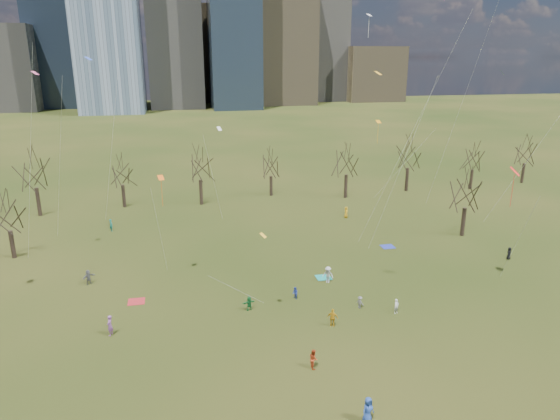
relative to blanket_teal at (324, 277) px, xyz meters
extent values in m
plane|color=black|center=(-4.18, -9.09, -0.01)|extent=(500.00, 500.00, 0.00)
cube|color=#726347|center=(40.82, 205.91, 35.98)|extent=(28.00, 28.00, 72.00)
cube|color=#384C66|center=(-64.18, 210.91, 32.48)|extent=(25.00, 25.00, 65.00)
cube|color=slate|center=(65.82, 220.91, 28.98)|extent=(22.00, 22.00, 58.00)
cube|color=#726347|center=(0.82, 230.91, 23.98)|extent=(30.00, 30.00, 48.00)
cube|color=#726347|center=(90.82, 215.91, 13.98)|extent=(30.00, 28.00, 28.00)
cylinder|color=black|center=(-35.18, 29.91, 2.12)|extent=(0.55, 0.55, 4.28)
cylinder|color=black|center=(-23.18, 31.91, 1.79)|extent=(0.52, 0.52, 3.60)
cylinder|color=black|center=(-11.18, 30.91, 2.01)|extent=(0.54, 0.54, 4.05)
cylinder|color=black|center=(0.82, 33.91, 1.67)|extent=(0.51, 0.51, 3.38)
cylinder|color=black|center=(12.82, 29.91, 1.97)|extent=(0.54, 0.54, 3.96)
cylinder|color=black|center=(24.82, 31.91, 2.05)|extent=(0.54, 0.54, 4.14)
cylinder|color=black|center=(36.82, 30.91, 1.74)|extent=(0.52, 0.52, 3.51)
cylinder|color=black|center=(48.82, 32.91, 1.85)|extent=(0.53, 0.53, 3.74)
cylinder|color=black|center=(-34.18, 12.91, 1.67)|extent=(0.51, 0.51, 3.38)
cylinder|color=black|center=(21.82, 8.91, 1.90)|extent=(0.53, 0.53, 3.83)
cube|color=teal|center=(0.00, 0.00, 0.00)|extent=(1.60, 1.50, 0.03)
cube|color=#2331A3|center=(10.49, 7.09, 0.00)|extent=(1.60, 1.50, 0.03)
cube|color=#B02328|center=(-19.38, -1.55, 0.00)|extent=(1.60, 1.50, 0.03)
imported|color=#2548A3|center=(-3.63, -21.89, 0.89)|extent=(1.04, 0.87, 1.81)
imported|color=silver|center=(4.30, -8.89, 0.70)|extent=(0.62, 0.53, 1.43)
imported|color=#C3411B|center=(-5.47, -15.48, 0.77)|extent=(0.61, 0.77, 1.57)
imported|color=#5E5D61|center=(1.37, -7.25, 0.59)|extent=(0.78, 0.90, 1.21)
imported|color=gold|center=(-2.17, -9.90, 0.82)|extent=(1.06, 0.83, 1.67)
imported|color=#16662D|center=(-8.91, -5.47, 0.67)|extent=(1.33, 0.73, 1.37)
imported|color=black|center=(22.72, 0.40, 0.72)|extent=(0.85, 0.81, 1.47)
imported|color=#9250A0|center=(-21.13, -7.38, 0.90)|extent=(0.62, 0.77, 1.84)
imported|color=#263BA5|center=(-4.17, -4.18, 0.60)|extent=(0.63, 0.71, 1.24)
imported|color=silver|center=(0.07, -1.26, 0.88)|extent=(1.34, 1.16, 1.79)
imported|color=slate|center=(-24.45, 3.56, 0.77)|extent=(1.40, 1.32, 1.57)
imported|color=gold|center=(9.27, 19.43, 0.83)|extent=(0.74, 0.94, 1.68)
imported|color=#1B796C|center=(-23.96, 20.44, 0.83)|extent=(0.63, 0.73, 1.70)
plane|color=orange|center=(-16.36, 2.32, 11.29)|extent=(0.97, 0.89, 0.39)
cylinder|color=silver|center=(-16.79, 0.32, 6.34)|extent=(0.87, 4.03, 9.91)
cylinder|color=orange|center=(-16.36, 2.32, 9.70)|extent=(0.04, 0.04, 2.70)
plane|color=gold|center=(6.47, 3.63, 21.09)|extent=(1.11, 1.09, 0.38)
cylinder|color=silver|center=(8.19, 0.49, 11.24)|extent=(3.45, 6.30, 19.71)
plane|color=red|center=(16.79, -6.27, 12.26)|extent=(1.45, 1.48, 0.80)
cylinder|color=silver|center=(14.89, -10.38, 6.82)|extent=(3.82, 8.24, 10.89)
cylinder|color=red|center=(16.79, -6.27, 10.33)|extent=(0.04, 0.04, 3.15)
cylinder|color=silver|center=(-28.73, 4.62, 12.63)|extent=(5.56, 8.52, 22.50)
plane|color=white|center=(6.11, 6.03, 26.93)|extent=(0.76, 0.72, 0.28)
cylinder|color=silver|center=(9.30, 1.46, 14.16)|extent=(6.40, 9.17, 25.55)
cylinder|color=white|center=(6.11, 6.03, 25.70)|extent=(0.04, 0.04, 2.10)
plane|color=green|center=(25.46, 9.81, 20.84)|extent=(1.02, 1.11, 0.67)
cylinder|color=silver|center=(28.41, 6.14, 11.11)|extent=(5.93, 7.37, 19.46)
plane|color=blue|center=(-24.75, 21.53, 22.52)|extent=(1.13, 1.18, 0.41)
cylinder|color=silver|center=(-22.70, 19.24, 11.95)|extent=(4.12, 4.59, 21.14)
plane|color=orange|center=(15.61, 24.27, 13.34)|extent=(0.99, 0.90, 0.42)
cylinder|color=silver|center=(17.92, 19.83, 7.36)|extent=(4.65, 8.91, 11.96)
cylinder|color=orange|center=(15.61, 24.27, 11.55)|extent=(0.04, 0.04, 3.00)
plane|color=yellow|center=(-7.78, -7.02, 7.90)|extent=(0.79, 0.82, 0.39)
cylinder|color=silver|center=(-10.42, -10.72, 4.64)|extent=(5.30, 7.41, 6.53)
cylinder|color=silver|center=(23.54, 14.84, 16.98)|extent=(2.61, 9.97, 31.19)
plane|color=white|center=(-9.03, 18.19, 13.79)|extent=(0.92, 0.83, 0.49)
cylinder|color=silver|center=(-10.23, 15.78, 7.59)|extent=(2.43, 4.85, 12.41)
plane|color=#F2598C|center=(-29.83, 15.88, 20.98)|extent=(1.06, 1.10, 0.41)
cylinder|color=silver|center=(-27.53, 11.46, 11.18)|extent=(4.61, 8.87, 19.60)
camera|label=1|loc=(-14.78, -47.09, 22.69)|focal=32.00mm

